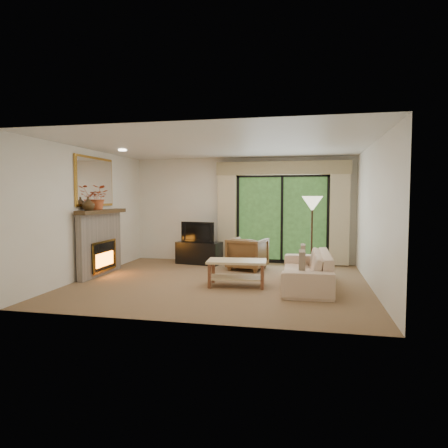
% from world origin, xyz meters
% --- Properties ---
extents(floor, '(5.50, 5.50, 0.00)m').
position_xyz_m(floor, '(0.00, 0.00, 0.00)').
color(floor, olive).
rests_on(floor, ground).
extents(ceiling, '(5.50, 5.50, 0.00)m').
position_xyz_m(ceiling, '(0.00, 0.00, 2.60)').
color(ceiling, silver).
rests_on(ceiling, ground).
extents(wall_back, '(5.00, 0.00, 5.00)m').
position_xyz_m(wall_back, '(0.00, 2.50, 1.30)').
color(wall_back, white).
rests_on(wall_back, ground).
extents(wall_front, '(5.00, 0.00, 5.00)m').
position_xyz_m(wall_front, '(0.00, -2.50, 1.30)').
color(wall_front, white).
rests_on(wall_front, ground).
extents(wall_left, '(0.00, 5.00, 5.00)m').
position_xyz_m(wall_left, '(-2.75, 0.00, 1.30)').
color(wall_left, white).
rests_on(wall_left, ground).
extents(wall_right, '(0.00, 5.00, 5.00)m').
position_xyz_m(wall_right, '(2.75, 0.00, 1.30)').
color(wall_right, white).
rests_on(wall_right, ground).
extents(fireplace, '(0.24, 1.70, 1.37)m').
position_xyz_m(fireplace, '(-2.63, 0.20, 0.69)').
color(fireplace, gray).
rests_on(fireplace, floor).
extents(mirror, '(0.07, 1.45, 1.02)m').
position_xyz_m(mirror, '(-2.71, 0.20, 1.95)').
color(mirror, gold).
rests_on(mirror, wall_left).
extents(sliding_door, '(2.26, 0.10, 2.16)m').
position_xyz_m(sliding_door, '(1.00, 2.45, 1.10)').
color(sliding_door, black).
rests_on(sliding_door, floor).
extents(curtain_left, '(0.45, 0.18, 2.35)m').
position_xyz_m(curtain_left, '(-0.35, 2.34, 1.20)').
color(curtain_left, '#C6B58F').
rests_on(curtain_left, floor).
extents(curtain_right, '(0.45, 0.18, 2.35)m').
position_xyz_m(curtain_right, '(2.35, 2.34, 1.20)').
color(curtain_right, '#C6B58F').
rests_on(curtain_right, floor).
extents(cornice, '(3.20, 0.24, 0.32)m').
position_xyz_m(cornice, '(1.00, 2.36, 2.32)').
color(cornice, '#988860').
rests_on(cornice, wall_back).
extents(media_console, '(1.14, 0.66, 0.53)m').
position_xyz_m(media_console, '(-0.97, 1.95, 0.27)').
color(media_console, black).
rests_on(media_console, floor).
extents(tv, '(0.87, 0.26, 0.49)m').
position_xyz_m(tv, '(-0.97, 1.95, 0.78)').
color(tv, black).
rests_on(tv, media_console).
extents(armchair, '(0.92, 0.94, 0.72)m').
position_xyz_m(armchair, '(0.31, 1.42, 0.36)').
color(armchair, brown).
rests_on(armchair, floor).
extents(sofa, '(0.90, 2.18, 0.63)m').
position_xyz_m(sofa, '(1.61, -0.01, 0.32)').
color(sofa, beige).
rests_on(sofa, floor).
extents(pillow_near, '(0.12, 0.40, 0.40)m').
position_xyz_m(pillow_near, '(1.53, -0.64, 0.54)').
color(pillow_near, '#4E3F26').
rests_on(pillow_near, sofa).
extents(pillow_far, '(0.10, 0.34, 0.34)m').
position_xyz_m(pillow_far, '(1.53, 0.61, 0.53)').
color(pillow_far, '#4E3F26').
rests_on(pillow_far, sofa).
extents(coffee_table, '(1.12, 0.68, 0.48)m').
position_xyz_m(coffee_table, '(0.36, -0.26, 0.24)').
color(coffee_table, '#DBBB88').
rests_on(coffee_table, floor).
extents(floor_lamp, '(0.54, 0.54, 1.65)m').
position_xyz_m(floor_lamp, '(1.71, 1.22, 0.83)').
color(floor_lamp, beige).
rests_on(floor_lamp, floor).
extents(vase, '(0.32, 0.32, 0.26)m').
position_xyz_m(vase, '(-2.61, -0.27, 1.50)').
color(vase, '#422E17').
rests_on(vase, fireplace).
extents(branches, '(0.51, 0.46, 0.50)m').
position_xyz_m(branches, '(-2.61, 0.12, 1.62)').
color(branches, '#CD5C31').
rests_on(branches, fireplace).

